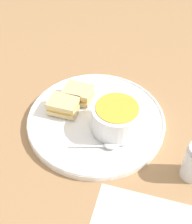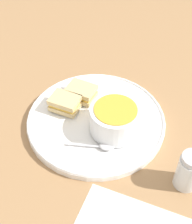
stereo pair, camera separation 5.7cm
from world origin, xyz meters
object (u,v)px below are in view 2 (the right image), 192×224
(sandwich_half_near, at_px, (81,92))
(sandwich_half_far, at_px, (65,103))
(soup_bowl, at_px, (116,119))
(spoon, at_px, (103,146))
(salt_shaker, at_px, (189,171))

(sandwich_half_near, height_order, sandwich_half_far, same)
(soup_bowl, xyz_separation_m, sandwich_half_far, (-0.13, -0.03, -0.02))
(spoon, relative_size, sandwich_half_near, 1.20)
(soup_bowl, height_order, salt_shaker, salt_shaker)
(salt_shaker, bearing_deg, spoon, -164.72)
(soup_bowl, bearing_deg, sandwich_half_far, -168.71)
(sandwich_half_far, xyz_separation_m, salt_shaker, (0.33, 0.02, 0.01))
(soup_bowl, xyz_separation_m, sandwich_half_near, (-0.13, 0.03, -0.02))
(spoon, distance_m, salt_shaker, 0.19)
(sandwich_half_far, bearing_deg, sandwich_half_near, 85.65)
(sandwich_half_near, xyz_separation_m, salt_shaker, (0.32, -0.04, 0.01))
(soup_bowl, distance_m, sandwich_half_near, 0.13)
(soup_bowl, relative_size, spoon, 1.19)
(spoon, distance_m, sandwich_half_near, 0.17)
(sandwich_half_far, bearing_deg, salt_shaker, 2.64)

